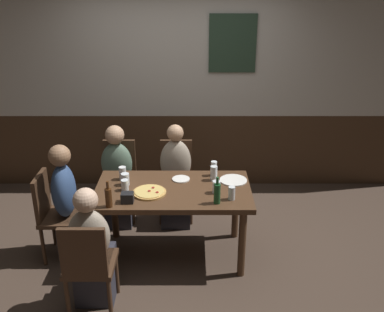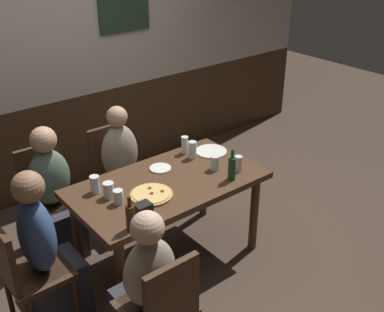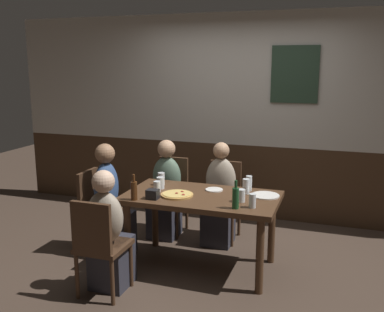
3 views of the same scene
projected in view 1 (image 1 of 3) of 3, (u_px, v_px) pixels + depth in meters
name	position (u px, v px, depth m)	size (l,w,h in m)	color
ground_plane	(175.00, 254.00, 4.47)	(12.00, 12.00, 0.00)	#423328
wall_back	(179.00, 88.00, 5.48)	(6.40, 0.13, 2.60)	#3D2819
dining_table	(174.00, 197.00, 4.22)	(1.47, 0.81, 0.74)	#472D1C
chair_mid_far	(177.00, 175.00, 5.03)	(0.40, 0.40, 0.88)	#422B1C
chair_head_west	(55.00, 211.00, 4.28)	(0.40, 0.40, 0.88)	#422B1C
chair_left_near	(89.00, 263.00, 3.52)	(0.40, 0.40, 0.88)	#422B1C
chair_left_far	(120.00, 175.00, 5.03)	(0.40, 0.40, 0.88)	#422B1C
person_mid_far	(176.00, 183.00, 4.89)	(0.34, 0.37, 1.14)	#2D2D38
person_head_west	(72.00, 210.00, 4.27)	(0.37, 0.34, 1.18)	#2D2D38
person_left_near	(93.00, 254.00, 3.68)	(0.34, 0.37, 1.10)	#2D2D38
person_left_far	(118.00, 183.00, 4.89)	(0.34, 0.37, 1.13)	#2D2D38
pizza	(150.00, 192.00, 4.09)	(0.31, 0.31, 0.03)	tan
pint_glass_amber	(214.00, 169.00, 4.43)	(0.06, 0.06, 0.15)	silver
beer_glass_half	(123.00, 174.00, 4.34)	(0.07, 0.07, 0.13)	silver
tumbler_water	(126.00, 180.00, 4.23)	(0.08, 0.08, 0.12)	silver
beer_glass_tall	(217.00, 187.00, 4.08)	(0.07, 0.07, 0.12)	silver
highball_clear	(126.00, 186.00, 4.13)	(0.07, 0.07, 0.11)	silver
tumbler_short	(214.00, 174.00, 4.32)	(0.07, 0.07, 0.15)	silver
pint_glass_stout	(232.00, 194.00, 3.96)	(0.06, 0.06, 0.13)	silver
beer_bottle_green	(218.00, 193.00, 3.88)	(0.06, 0.06, 0.25)	#194723
beer_bottle_brown	(109.00, 197.00, 3.82)	(0.06, 0.06, 0.24)	#42230F
plate_white_large	(234.00, 180.00, 4.33)	(0.27, 0.27, 0.01)	white
plate_white_small	(182.00, 179.00, 4.36)	(0.17, 0.17, 0.01)	white
condiment_caddy	(128.00, 198.00, 3.92)	(0.11, 0.09, 0.09)	black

